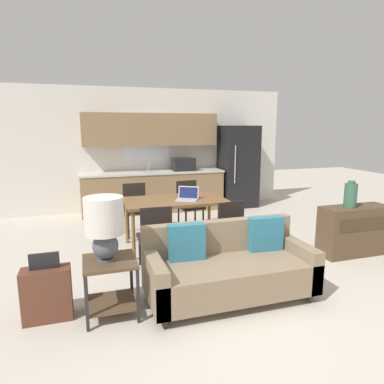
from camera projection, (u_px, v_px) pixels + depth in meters
The scene contains 16 objects.
ground_plane at pixel (235, 305), 3.64m from camera, with size 20.00×20.00×0.00m, color beige.
wall_back at pixel (150, 150), 7.71m from camera, with size 6.40×0.07×2.70m.
kitchen_counter at pixel (154, 174), 7.53m from camera, with size 3.12×0.65×2.15m.
refrigerator at pixel (238, 166), 8.02m from camera, with size 0.81×0.72×1.89m.
dining_table at pixel (175, 203), 5.30m from camera, with size 1.54×0.88×0.76m.
couch at pixel (227, 267), 3.78m from camera, with size 1.80×0.80×0.83m.
side_table at pixel (110, 278), 3.39m from camera, with size 0.51×0.51×0.58m.
table_lamp at pixel (104, 223), 3.28m from camera, with size 0.38×0.38×0.63m.
credenza at pixel (354, 230), 5.03m from camera, with size 1.04×0.39×0.72m.
vase at pixel (351, 195), 4.88m from camera, with size 0.18×0.18×0.39m.
dining_chair_near_right at pixel (226, 228), 4.71m from camera, with size 0.48×0.48×0.88m.
dining_chair_far_right at pixel (189, 203), 6.26m from camera, with size 0.47×0.47×0.88m.
dining_chair_far_left at pixel (136, 206), 5.97m from camera, with size 0.43×0.43×0.88m.
dining_chair_near_left at pixel (155, 235), 4.41m from camera, with size 0.43×0.43×0.88m.
laptop at pixel (188, 197), 5.25m from camera, with size 0.40×0.38×0.20m.
suitcase at pixel (47, 294), 3.32m from camera, with size 0.46×0.22×0.69m.
Camera 1 is at (-1.45, -3.05, 1.87)m, focal length 32.00 mm.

